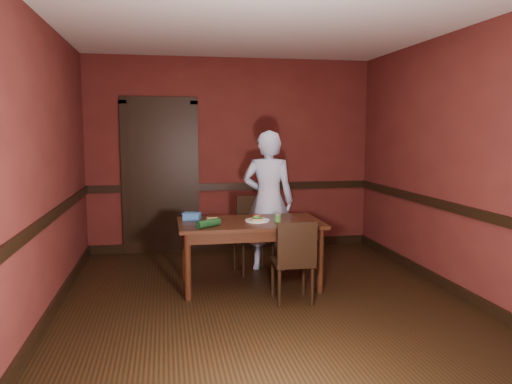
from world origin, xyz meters
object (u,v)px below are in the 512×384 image
object	(u,v)px
dining_table	(250,254)
chair_near	(292,260)
food_tub	(192,216)
person	(268,201)
chair_far	(253,235)
cheese_saucer	(212,221)
sandwich_plate	(257,220)
sauce_jar	(278,218)

from	to	relation	value
dining_table	chair_near	distance (m)	0.64
food_tub	person	bearing A→B (deg)	42.92
chair_far	person	bearing A→B (deg)	17.38
dining_table	cheese_saucer	xyz separation A→B (m)	(-0.41, -0.00, 0.38)
chair_near	sandwich_plate	size ratio (longest dim) A/B	3.12
dining_table	chair_near	xyz separation A→B (m)	(0.33, -0.55, 0.05)
chair_far	sandwich_plate	world-z (taller)	chair_far
sauce_jar	cheese_saucer	bearing A→B (deg)	171.99
chair_near	cheese_saucer	xyz separation A→B (m)	(-0.74, 0.55, 0.33)
person	cheese_saucer	bearing A→B (deg)	58.74
sauce_jar	cheese_saucer	size ratio (longest dim) A/B	0.57
chair_near	dining_table	bearing A→B (deg)	-57.68
person	cheese_saucer	distance (m)	0.98
chair_near	person	size ratio (longest dim) A/B	0.49
chair_near	sauce_jar	xyz separation A→B (m)	(-0.05, 0.45, 0.35)
person	food_tub	distance (m)	1.04
chair_far	person	xyz separation A→B (m)	(0.20, 0.10, 0.39)
dining_table	cheese_saucer	size ratio (longest dim) A/B	9.89
dining_table	food_tub	world-z (taller)	food_tub
chair_far	food_tub	world-z (taller)	chair_far
chair_near	food_tub	size ratio (longest dim) A/B	3.80
chair_far	dining_table	bearing A→B (deg)	-112.79
person	dining_table	bearing A→B (deg)	80.24
dining_table	sandwich_plate	xyz separation A→B (m)	(0.08, -0.02, 0.38)
food_tub	sauce_jar	bearing A→B (deg)	-0.06
person	chair_far	bearing A→B (deg)	44.41
dining_table	sandwich_plate	bearing A→B (deg)	-13.68
chair_near	person	world-z (taller)	person
chair_far	food_tub	bearing A→B (deg)	-164.41
chair_far	sandwich_plate	xyz separation A→B (m)	(-0.05, -0.55, 0.29)
dining_table	person	world-z (taller)	person
chair_far	person	distance (m)	0.45
person	sauce_jar	world-z (taller)	person
chair_far	sauce_jar	size ratio (longest dim) A/B	10.17
sandwich_plate	chair_near	bearing A→B (deg)	-64.29
chair_near	sandwich_plate	bearing A→B (deg)	-63.35
sauce_jar	chair_far	bearing A→B (deg)	103.83
person	food_tub	size ratio (longest dim) A/B	7.77
sandwich_plate	food_tub	bearing A→B (deg)	162.67
dining_table	sauce_jar	bearing A→B (deg)	-18.96
sauce_jar	food_tub	bearing A→B (deg)	161.83
chair_far	food_tub	xyz separation A→B (m)	(-0.74, -0.34, 0.31)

